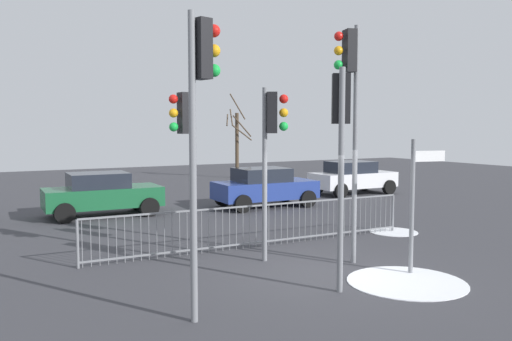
{
  "coord_description": "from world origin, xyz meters",
  "views": [
    {
      "loc": [
        -6.38,
        -8.58,
        3.01
      ],
      "look_at": [
        0.33,
        3.51,
        1.86
      ],
      "focal_mm": 36.93,
      "sensor_mm": 36.0,
      "label": 1
    }
  ],
  "objects_px": {
    "traffic_light_rear_left": "(341,128)",
    "car_blue_far": "(264,187)",
    "traffic_light_rear_right": "(272,135)",
    "car_green_near": "(102,193)",
    "bare_tree_left": "(237,141)",
    "traffic_light_mid_right": "(185,135)",
    "traffic_light_foreground_right": "(200,97)",
    "car_white_mid": "(352,177)",
    "direction_sign_post": "(415,198)",
    "traffic_light_mid_left": "(350,91)"
  },
  "relations": [
    {
      "from": "traffic_light_rear_left",
      "to": "traffic_light_rear_right",
      "type": "bearing_deg",
      "value": 122.76
    },
    {
      "from": "traffic_light_foreground_right",
      "to": "traffic_light_mid_left",
      "type": "relative_size",
      "value": 0.91
    },
    {
      "from": "traffic_light_foreground_right",
      "to": "bare_tree_left",
      "type": "bearing_deg",
      "value": 138.64
    },
    {
      "from": "traffic_light_rear_left",
      "to": "traffic_light_mid_left",
      "type": "distance_m",
      "value": 2.1
    },
    {
      "from": "traffic_light_mid_left",
      "to": "car_green_near",
      "type": "distance_m",
      "value": 9.96
    },
    {
      "from": "car_green_near",
      "to": "bare_tree_left",
      "type": "bearing_deg",
      "value": 45.2
    },
    {
      "from": "traffic_light_mid_right",
      "to": "car_blue_far",
      "type": "xyz_separation_m",
      "value": [
        5.54,
        6.13,
        -2.06
      ]
    },
    {
      "from": "traffic_light_mid_left",
      "to": "direction_sign_post",
      "type": "relative_size",
      "value": 1.87
    },
    {
      "from": "traffic_light_foreground_right",
      "to": "car_blue_far",
      "type": "distance_m",
      "value": 11.96
    },
    {
      "from": "traffic_light_mid_right",
      "to": "traffic_light_foreground_right",
      "type": "distance_m",
      "value": 3.68
    },
    {
      "from": "bare_tree_left",
      "to": "car_green_near",
      "type": "bearing_deg",
      "value": -136.25
    },
    {
      "from": "car_blue_far",
      "to": "car_green_near",
      "type": "distance_m",
      "value": 5.87
    },
    {
      "from": "car_green_near",
      "to": "car_white_mid",
      "type": "bearing_deg",
      "value": 3.87
    },
    {
      "from": "traffic_light_foreground_right",
      "to": "traffic_light_mid_left",
      "type": "xyz_separation_m",
      "value": [
        4.17,
        1.59,
        0.32
      ]
    },
    {
      "from": "traffic_light_rear_right",
      "to": "car_green_near",
      "type": "relative_size",
      "value": 1.01
    },
    {
      "from": "traffic_light_mid_left",
      "to": "car_white_mid",
      "type": "bearing_deg",
      "value": -24.47
    },
    {
      "from": "bare_tree_left",
      "to": "traffic_light_mid_right",
      "type": "bearing_deg",
      "value": -120.34
    },
    {
      "from": "traffic_light_foreground_right",
      "to": "direction_sign_post",
      "type": "bearing_deg",
      "value": 80.54
    },
    {
      "from": "traffic_light_mid_left",
      "to": "car_green_near",
      "type": "xyz_separation_m",
      "value": [
        -3.33,
        8.9,
        -3.01
      ]
    },
    {
      "from": "traffic_light_foreground_right",
      "to": "direction_sign_post",
      "type": "xyz_separation_m",
      "value": [
        4.85,
        0.3,
        -1.9
      ]
    },
    {
      "from": "direction_sign_post",
      "to": "traffic_light_mid_left",
      "type": "bearing_deg",
      "value": 129.35
    },
    {
      "from": "traffic_light_mid_right",
      "to": "car_blue_far",
      "type": "height_order",
      "value": "traffic_light_mid_right"
    },
    {
      "from": "traffic_light_foreground_right",
      "to": "car_white_mid",
      "type": "height_order",
      "value": "traffic_light_foreground_right"
    },
    {
      "from": "traffic_light_rear_right",
      "to": "traffic_light_mid_right",
      "type": "bearing_deg",
      "value": -85.68
    },
    {
      "from": "traffic_light_mid_left",
      "to": "traffic_light_mid_right",
      "type": "bearing_deg",
      "value": 74.06
    },
    {
      "from": "car_green_near",
      "to": "car_white_mid",
      "type": "relative_size",
      "value": 1.01
    },
    {
      "from": "direction_sign_post",
      "to": "bare_tree_left",
      "type": "height_order",
      "value": "bare_tree_left"
    },
    {
      "from": "traffic_light_rear_right",
      "to": "bare_tree_left",
      "type": "distance_m",
      "value": 19.21
    },
    {
      "from": "traffic_light_mid_right",
      "to": "traffic_light_foreground_right",
      "type": "bearing_deg",
      "value": 161.01
    },
    {
      "from": "traffic_light_mid_left",
      "to": "direction_sign_post",
      "type": "xyz_separation_m",
      "value": [
        0.68,
        -1.28,
        -2.22
      ]
    },
    {
      "from": "car_green_near",
      "to": "traffic_light_mid_right",
      "type": "bearing_deg",
      "value": -86.4
    },
    {
      "from": "traffic_light_rear_left",
      "to": "car_blue_far",
      "type": "distance_m",
      "value": 10.38
    },
    {
      "from": "traffic_light_mid_right",
      "to": "traffic_light_foreground_right",
      "type": "xyz_separation_m",
      "value": [
        -1.1,
        -3.45,
        0.63
      ]
    },
    {
      "from": "car_blue_far",
      "to": "traffic_light_mid_left",
      "type": "bearing_deg",
      "value": -105.37
    },
    {
      "from": "traffic_light_rear_right",
      "to": "car_green_near",
      "type": "xyz_separation_m",
      "value": [
        -1.95,
        7.91,
        -2.07
      ]
    },
    {
      "from": "traffic_light_foreground_right",
      "to": "car_blue_far",
      "type": "height_order",
      "value": "traffic_light_foreground_right"
    },
    {
      "from": "traffic_light_rear_left",
      "to": "car_blue_far",
      "type": "relative_size",
      "value": 1.05
    },
    {
      "from": "traffic_light_foreground_right",
      "to": "car_white_mid",
      "type": "xyz_separation_m",
      "value": [
        11.98,
        10.95,
        -2.69
      ]
    },
    {
      "from": "traffic_light_rear_right",
      "to": "traffic_light_foreground_right",
      "type": "distance_m",
      "value": 3.84
    },
    {
      "from": "car_blue_far",
      "to": "car_green_near",
      "type": "relative_size",
      "value": 1.0
    },
    {
      "from": "traffic_light_rear_right",
      "to": "traffic_light_mid_right",
      "type": "distance_m",
      "value": 1.91
    },
    {
      "from": "traffic_light_rear_right",
      "to": "car_green_near",
      "type": "distance_m",
      "value": 8.41
    },
    {
      "from": "traffic_light_mid_right",
      "to": "traffic_light_mid_left",
      "type": "relative_size",
      "value": 0.74
    },
    {
      "from": "car_blue_far",
      "to": "car_green_near",
      "type": "height_order",
      "value": "same"
    },
    {
      "from": "car_green_near",
      "to": "bare_tree_left",
      "type": "distance_m",
      "value": 13.86
    },
    {
      "from": "direction_sign_post",
      "to": "bare_tree_left",
      "type": "distance_m",
      "value": 20.6
    },
    {
      "from": "traffic_light_mid_right",
      "to": "traffic_light_mid_left",
      "type": "height_order",
      "value": "traffic_light_mid_left"
    },
    {
      "from": "traffic_light_rear_right",
      "to": "traffic_light_foreground_right",
      "type": "height_order",
      "value": "traffic_light_foreground_right"
    },
    {
      "from": "traffic_light_foreground_right",
      "to": "traffic_light_rear_left",
      "type": "bearing_deg",
      "value": 80.66
    },
    {
      "from": "bare_tree_left",
      "to": "direction_sign_post",
      "type": "bearing_deg",
      "value": -106.79
    }
  ]
}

